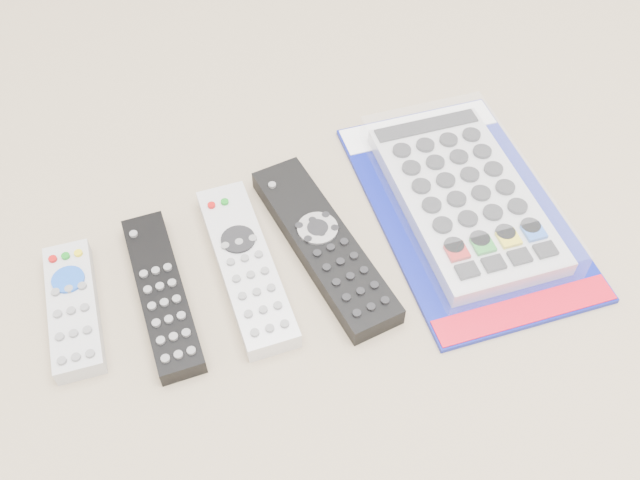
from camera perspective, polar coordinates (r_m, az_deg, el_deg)
name	(u,v)px	position (r m, az deg, el deg)	size (l,w,h in m)	color
remote_small_grey	(73,308)	(0.78, -19.13, -5.16)	(0.08, 0.17, 0.02)	#A9A9AC
remote_slim_black	(162,293)	(0.77, -12.53, -4.17)	(0.07, 0.21, 0.02)	black
remote_silver_dvd	(246,265)	(0.77, -5.95, -2.01)	(0.09, 0.23, 0.03)	silver
remote_large_black	(324,244)	(0.78, 0.29, -0.33)	(0.06, 0.25, 0.03)	black
jumbo_remote_packaged	(465,196)	(0.84, 11.50, 3.47)	(0.26, 0.36, 0.04)	navy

